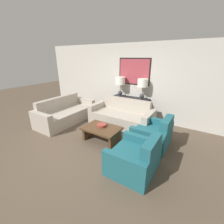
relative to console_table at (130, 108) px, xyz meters
The scene contains 11 objects.
ground_plane 2.23m from the console_table, 90.00° to the right, with size 20.00×20.00×0.00m, color brown.
back_wall 0.96m from the console_table, 90.00° to the left, with size 8.17×0.12×2.65m.
console_table is the anchor object (origin of this frame).
table_lamp_left 1.00m from the console_table, behind, with size 0.35×0.35×0.70m.
table_lamp_right 1.00m from the console_table, ahead, with size 0.35×0.35×0.70m.
couch_by_back_wall 0.65m from the console_table, 90.00° to the right, with size 2.12×0.92×0.84m.
couch_by_side 2.34m from the console_table, 140.83° to the right, with size 0.92×2.12×0.84m.
coffee_table 1.87m from the console_table, 88.38° to the right, with size 0.99×0.69×0.39m.
decorative_bowl 1.81m from the console_table, 89.57° to the right, with size 0.26×0.26×0.07m.
armchair_near_back_wall 1.83m from the console_table, 44.64° to the right, with size 0.87×0.98×0.80m.
armchair_near_camera 2.77m from the console_table, 61.95° to the right, with size 0.87×0.98×0.80m.
Camera 1 is at (2.24, -2.60, 2.19)m, focal length 24.00 mm.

